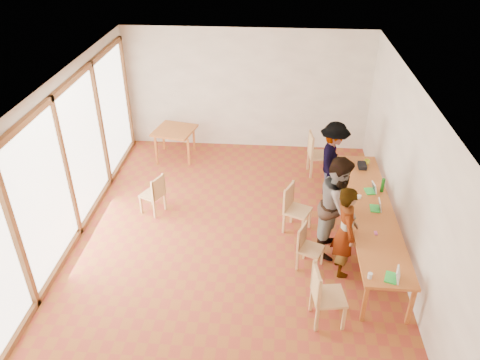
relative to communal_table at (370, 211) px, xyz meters
The scene contains 24 objects.
ground 2.60m from the communal_table, behind, with size 8.00×8.00×0.00m, color #9F3A26.
wall_back 4.63m from the communal_table, 123.21° to the left, with size 6.00×0.10×3.00m, color white.
wall_right 0.96m from the communal_table, 19.97° to the right, with size 0.10×8.00×3.00m, color white.
window_wall 5.52m from the communal_table, behind, with size 0.10×8.00×3.00m, color white.
ceiling 3.41m from the communal_table, behind, with size 6.00×8.00×0.04m, color white.
communal_table is the anchor object (origin of this frame).
side_table 5.16m from the communal_table, 144.24° to the left, with size 0.90×0.90×0.75m.
chair_near 2.22m from the communal_table, 116.56° to the right, with size 0.54×0.54×0.54m.
chair_mid 1.41m from the communal_table, 147.19° to the right, with size 0.51×0.51×0.44m.
chair_far 1.42m from the communal_table, 167.94° to the left, with size 0.59×0.59×0.51m.
chair_empty 2.60m from the communal_table, 108.93° to the left, with size 0.53×0.53×0.54m.
chair_spare 4.17m from the communal_table, behind, with size 0.53×0.53×0.46m.
person_near 1.00m from the communal_table, 124.09° to the right, with size 0.61×0.40×1.68m, color gray.
person_mid 0.70m from the communal_table, 160.03° to the right, with size 0.92×0.71×1.89m, color gray.
person_far 1.77m from the communal_table, 107.69° to the left, with size 1.07×0.61×1.65m, color gray.
laptop_near 1.81m from the communal_table, 88.37° to the right, with size 0.27×0.29×0.20m.
laptop_mid 0.15m from the communal_table, ahead, with size 0.21×0.24×0.19m.
laptop_far 0.60m from the communal_table, 79.82° to the left, with size 0.23×0.25×0.19m.
yellow_mug 1.67m from the communal_table, 84.08° to the left, with size 0.13×0.13×0.10m, color yellow.
green_bottle 0.70m from the communal_table, 63.72° to the left, with size 0.07×0.07×0.28m, color #166817.
clear_glass 1.84m from the communal_table, 99.47° to the right, with size 0.07×0.07×0.09m, color silver.
condiment_cup 0.38m from the communal_table, 115.85° to the left, with size 0.08×0.08×0.06m, color white.
pink_phone 0.73m from the communal_table, 92.49° to the right, with size 0.05×0.10×0.01m, color #DB4E9A.
black_pouch 1.51m from the communal_table, 87.87° to the left, with size 0.16×0.26×0.09m, color black.
Camera 1 is at (0.69, -6.89, 5.58)m, focal length 35.00 mm.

